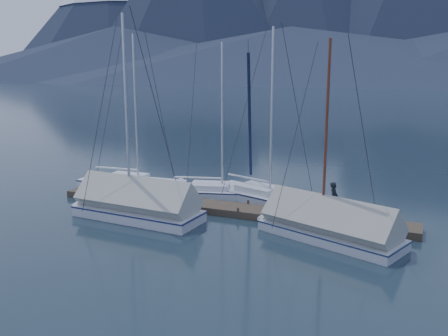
{
  "coord_description": "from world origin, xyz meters",
  "views": [
    {
      "loc": [
        8.56,
        -18.58,
        6.81
      ],
      "look_at": [
        0.0,
        2.0,
        2.2
      ],
      "focal_mm": 38.0,
      "sensor_mm": 36.0,
      "label": 1
    }
  ],
  "objects": [
    {
      "name": "sailboat_open_right",
      "position": [
        2.07,
        4.3,
        0.17
      ],
      "size": [
        7.69,
        4.42,
        9.81
      ],
      "color": "silver",
      "rests_on": "ground"
    },
    {
      "name": "person",
      "position": [
        5.2,
        2.45,
        1.1
      ],
      "size": [
        0.42,
        0.59,
        1.53
      ],
      "primitive_type": "imported",
      "rotation": [
        0.0,
        0.0,
        1.47
      ],
      "color": "black",
      "rests_on": "dock"
    },
    {
      "name": "dock",
      "position": [
        0.0,
        2.0,
        0.11
      ],
      "size": [
        18.0,
        1.5,
        0.54
      ],
      "color": "#382D23",
      "rests_on": "ground"
    },
    {
      "name": "sailboat_covered_near",
      "position": [
        5.0,
        0.27,
        0.44
      ],
      "size": [
        7.14,
        4.34,
        8.9
      ],
      "color": "silver",
      "rests_on": "ground"
    },
    {
      "name": "ground",
      "position": [
        0.0,
        0.0,
        0.0
      ],
      "size": [
        1000.0,
        1000.0,
        0.0
      ],
      "primitive_type": "plane",
      "color": "black",
      "rests_on": "ground"
    },
    {
      "name": "sailboat_open_mid",
      "position": [
        -0.74,
        4.77,
        0.16
      ],
      "size": [
        7.12,
        3.63,
        9.07
      ],
      "color": "silver",
      "rests_on": "ground"
    },
    {
      "name": "sailboat_open_left",
      "position": [
        -5.98,
        4.52,
        0.17
      ],
      "size": [
        7.44,
        3.14,
        9.67
      ],
      "color": "white",
      "rests_on": "ground"
    },
    {
      "name": "sailboat_covered_far",
      "position": [
        -3.89,
        -0.47,
        0.5
      ],
      "size": [
        7.39,
        3.08,
        10.17
      ],
      "color": "silver",
      "rests_on": "ground"
    },
    {
      "name": "mooring_posts",
      "position": [
        -0.5,
        2.0,
        0.35
      ],
      "size": [
        15.12,
        1.52,
        0.35
      ],
      "color": "#382D23",
      "rests_on": "ground"
    }
  ]
}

